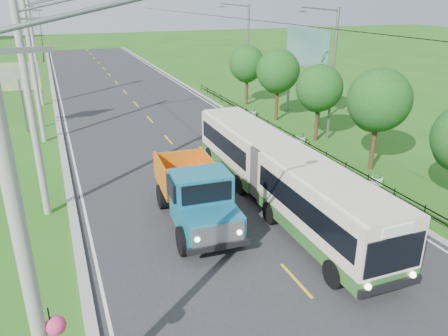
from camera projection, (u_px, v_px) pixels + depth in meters
ground at (296, 281)px, 15.89m from camera, size 240.00×240.00×0.00m
road at (162, 132)px, 33.18m from camera, size 14.00×120.00×0.02m
curb_left at (61, 142)px, 30.68m from camera, size 0.40×120.00×0.15m
curb_right at (247, 122)px, 35.62m from camera, size 0.30×120.00×0.10m
edge_line_left at (70, 142)px, 30.89m from camera, size 0.12×120.00×0.00m
edge_line_right at (241, 123)px, 35.46m from camera, size 0.12×120.00×0.00m
centre_dash at (296, 280)px, 15.89m from camera, size 0.12×2.20×0.00m
railing_right at (294, 139)px, 30.63m from camera, size 0.04×40.00×0.60m
pole_nearest at (27, 251)px, 8.66m from camera, size 3.51×0.44×10.00m
pole_near at (32, 109)px, 18.97m from camera, size 3.51×0.32×10.00m
pole_mid at (34, 69)px, 29.34m from camera, size 3.51×0.32×10.00m
pole_far at (35, 50)px, 39.71m from camera, size 3.51×0.32×10.00m
tree_third at (378, 103)px, 24.85m from camera, size 3.60×3.62×6.00m
tree_fourth at (319, 90)px, 30.19m from camera, size 3.24×3.31×5.40m
tree_fifth at (278, 73)px, 35.27m from camera, size 3.48×3.52×5.80m
tree_back at (247, 65)px, 40.53m from camera, size 3.30×3.36×5.50m
streetlight_mid at (331, 71)px, 29.85m from camera, size 3.02×0.20×9.07m
streetlight_far at (247, 49)px, 41.95m from camera, size 3.02×0.20×9.07m
planter_near at (377, 179)px, 23.93m from camera, size 0.64×0.64×0.67m
planter_mid at (301, 138)px, 30.84m from camera, size 0.64×0.64×0.67m
planter_far at (253, 112)px, 37.76m from camera, size 0.64×0.64×0.67m
billboard_left at (19, 81)px, 31.96m from camera, size 3.00×0.20×5.20m
billboard_right at (306, 53)px, 35.44m from camera, size 0.24×6.00×7.30m
bus at (279, 171)px, 20.89m from camera, size 2.77×15.84×3.05m
dump_truck at (195, 191)px, 19.35m from camera, size 2.99×6.90×2.84m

